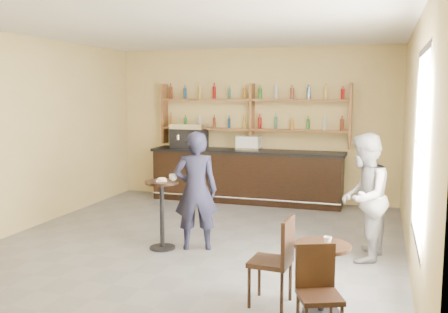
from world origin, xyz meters
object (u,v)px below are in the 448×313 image
(cafe_table, at_px, (322,279))
(chair_west, at_px, (270,261))
(chair_south, at_px, (320,295))
(bar_counter, at_px, (246,176))
(patron_second, at_px, (364,197))
(man_main, at_px, (196,191))
(espresso_machine, at_px, (189,136))
(pastry_case, at_px, (249,143))
(pedestal_table, at_px, (162,215))

(cafe_table, distance_m, chair_west, 0.56)
(chair_south, bearing_deg, cafe_table, 72.29)
(bar_counter, relative_size, patron_second, 2.32)
(chair_south, relative_size, patron_second, 0.50)
(man_main, xyz_separation_m, cafe_table, (2.00, -1.62, -0.50))
(chair_west, bearing_deg, espresso_machine, -145.59)
(espresso_machine, distance_m, chair_south, 6.57)
(bar_counter, xyz_separation_m, man_main, (0.13, -3.30, 0.32))
(pastry_case, bearing_deg, patron_second, -53.68)
(pastry_case, bearing_deg, man_main, -90.58)
(cafe_table, relative_size, chair_west, 0.76)
(bar_counter, relative_size, chair_west, 4.17)
(pastry_case, height_order, pedestal_table, pastry_case)
(chair_west, bearing_deg, pedestal_table, -122.48)
(espresso_machine, bearing_deg, patron_second, -39.23)
(man_main, height_order, chair_west, man_main)
(bar_counter, xyz_separation_m, pastry_case, (0.05, 0.00, 0.69))
(pedestal_table, height_order, patron_second, patron_second)
(man_main, xyz_separation_m, chair_west, (1.45, -1.57, -0.38))
(man_main, bearing_deg, espresso_machine, -88.76)
(espresso_machine, distance_m, man_main, 3.62)
(cafe_table, xyz_separation_m, patron_second, (0.33, 1.86, 0.50))
(cafe_table, bearing_deg, man_main, 140.94)
(pastry_case, height_order, patron_second, patron_second)
(bar_counter, distance_m, patron_second, 3.94)
(espresso_machine, xyz_separation_m, chair_west, (2.85, -4.87, -0.87))
(chair_south, height_order, patron_second, patron_second)
(man_main, bearing_deg, cafe_table, 119.09)
(pastry_case, xyz_separation_m, patron_second, (2.41, -3.05, -0.37))
(bar_counter, height_order, patron_second, patron_second)
(pedestal_table, distance_m, chair_south, 3.26)
(espresso_machine, distance_m, pastry_case, 1.33)
(man_main, height_order, cafe_table, man_main)
(pastry_case, bearing_deg, pedestal_table, -98.42)
(man_main, bearing_deg, pastry_case, -110.44)
(cafe_table, xyz_separation_m, chair_south, (0.05, -0.60, 0.07))
(cafe_table, relative_size, patron_second, 0.42)
(pastry_case, height_order, chair_south, pastry_case)
(cafe_table, height_order, chair_south, chair_south)
(cafe_table, bearing_deg, espresso_machine, 124.69)
(bar_counter, height_order, pastry_case, pastry_case)
(cafe_table, height_order, chair_west, chair_west)
(pastry_case, relative_size, pedestal_table, 0.49)
(chair_south, xyz_separation_m, patron_second, (0.28, 2.46, 0.43))
(espresso_machine, height_order, cafe_table, espresso_machine)
(chair_south, bearing_deg, man_main, 110.21)
(cafe_table, bearing_deg, patron_second, 79.85)
(pedestal_table, bearing_deg, chair_west, -36.51)
(bar_counter, distance_m, man_main, 3.31)
(bar_counter, bearing_deg, pedestal_table, -95.61)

